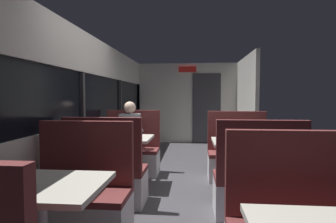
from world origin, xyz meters
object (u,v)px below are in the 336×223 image
object	(u,v)px
coffee_cup_secondary	(262,138)
dining_table_mid_window	(121,144)
bench_near_window_facing_entry	(80,203)
bench_mid_window_facing_entry	(132,155)
seated_passenger	(131,144)
bench_rear_aisle_facing_entry	(238,159)
dining_table_near_window	(40,197)
dining_table_rear_aisle	(246,148)
coffee_cup_primary	(123,135)
bench_mid_window_facing_end	(107,178)
bench_rear_aisle_facing_end	(257,187)

from	to	relation	value
coffee_cup_secondary	dining_table_mid_window	bearing A→B (deg)	172.72
bench_near_window_facing_entry	bench_mid_window_facing_entry	world-z (taller)	same
coffee_cup_secondary	seated_passenger	bearing A→B (deg)	156.08
bench_rear_aisle_facing_entry	coffee_cup_secondary	bearing A→B (deg)	-75.48
dining_table_near_window	dining_table_rear_aisle	bearing A→B (deg)	48.38
dining_table_near_window	dining_table_rear_aisle	world-z (taller)	same
bench_mid_window_facing_entry	bench_rear_aisle_facing_entry	bearing A→B (deg)	-6.38
dining_table_rear_aisle	coffee_cup_primary	distance (m)	1.73
bench_rear_aisle_facing_entry	seated_passenger	world-z (taller)	seated_passenger
dining_table_near_window	bench_mid_window_facing_end	size ratio (longest dim) A/B	0.82
seated_passenger	coffee_cup_secondary	distance (m)	2.19
bench_rear_aisle_facing_entry	coffee_cup_secondary	world-z (taller)	bench_rear_aisle_facing_entry
dining_table_near_window	bench_near_window_facing_entry	world-z (taller)	bench_near_window_facing_entry
bench_mid_window_facing_end	coffee_cup_secondary	xyz separation A→B (m)	(1.98, 0.45, 0.46)
bench_rear_aisle_facing_entry	bench_mid_window_facing_entry	bearing A→B (deg)	173.62
bench_mid_window_facing_end	dining_table_rear_aisle	distance (m)	1.88
bench_rear_aisle_facing_end	seated_passenger	bearing A→B (deg)	139.54
bench_rear_aisle_facing_entry	dining_table_mid_window	bearing A→B (deg)	-164.41
dining_table_near_window	bench_mid_window_facing_entry	distance (m)	2.93
bench_near_window_facing_entry	bench_rear_aisle_facing_end	bearing A→B (deg)	18.99
bench_rear_aisle_facing_entry	coffee_cup_primary	world-z (taller)	bench_rear_aisle_facing_entry
dining_table_mid_window	bench_rear_aisle_facing_entry	distance (m)	1.88
dining_table_rear_aisle	bench_rear_aisle_facing_end	bearing A→B (deg)	-90.00
bench_rear_aisle_facing_entry	coffee_cup_primary	bearing A→B (deg)	-159.60
dining_table_mid_window	bench_mid_window_facing_end	xyz separation A→B (m)	(0.00, -0.70, -0.31)
dining_table_mid_window	seated_passenger	distance (m)	0.64
coffee_cup_secondary	dining_table_rear_aisle	bearing A→B (deg)	164.64
bench_near_window_facing_entry	coffee_cup_secondary	distance (m)	2.40
bench_mid_window_facing_entry	dining_table_rear_aisle	xyz separation A→B (m)	(1.79, -0.90, 0.31)
dining_table_mid_window	bench_mid_window_facing_entry	xyz separation A→B (m)	(0.00, 0.70, -0.31)
bench_mid_window_facing_end	coffee_cup_primary	xyz separation A→B (m)	(0.06, 0.56, 0.46)
dining_table_rear_aisle	coffee_cup_primary	size ratio (longest dim) A/B	10.00
bench_near_window_facing_entry	dining_table_mid_window	size ratio (longest dim) A/B	1.22
dining_table_near_window	bench_near_window_facing_entry	size ratio (longest dim) A/B	0.82
bench_near_window_facing_entry	dining_table_near_window	bearing A→B (deg)	-90.00
bench_mid_window_facing_end	seated_passenger	bearing A→B (deg)	90.00
dining_table_near_window	bench_rear_aisle_facing_entry	size ratio (longest dim) A/B	0.82
dining_table_near_window	bench_near_window_facing_entry	bearing A→B (deg)	90.00
seated_passenger	bench_near_window_facing_entry	bearing A→B (deg)	-90.00
bench_mid_window_facing_entry	seated_passenger	bearing A→B (deg)	-90.00
bench_rear_aisle_facing_end	dining_table_near_window	bearing A→B (deg)	-143.69
dining_table_near_window	dining_table_mid_window	world-z (taller)	same
bench_rear_aisle_facing_end	bench_near_window_facing_entry	bearing A→B (deg)	-161.01
dining_table_mid_window	coffee_cup_secondary	size ratio (longest dim) A/B	10.00
bench_rear_aisle_facing_entry	bench_mid_window_facing_end	bearing A→B (deg)	-146.19
bench_mid_window_facing_end	bench_rear_aisle_facing_end	bearing A→B (deg)	-6.38
bench_mid_window_facing_end	bench_rear_aisle_facing_end	size ratio (longest dim) A/B	1.00
bench_mid_window_facing_end	seated_passenger	size ratio (longest dim) A/B	0.87
dining_table_mid_window	bench_mid_window_facing_entry	world-z (taller)	bench_mid_window_facing_entry
dining_table_mid_window	seated_passenger	bearing A→B (deg)	90.00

